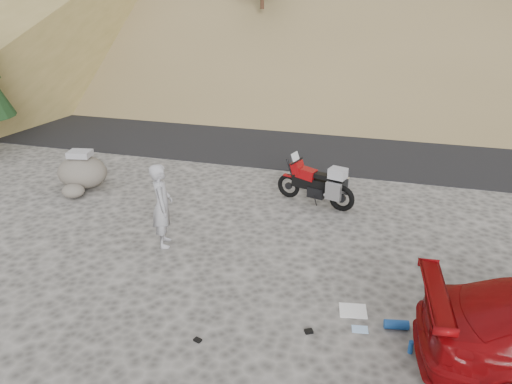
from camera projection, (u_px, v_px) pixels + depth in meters
ground at (271, 267)px, 10.12m from camera, size 140.00×140.00×0.00m
road at (332, 141)px, 18.08m from camera, size 120.00×7.00×0.05m
motorcycle at (319, 184)px, 12.74m from camera, size 2.14×1.00×1.30m
man at (165, 244)px, 11.01m from camera, size 0.69×0.80×1.87m
boulder at (82, 171)px, 13.85m from camera, size 1.42×1.22×1.08m
small_rock at (73, 191)px, 13.32m from camera, size 0.67×0.61×0.37m
gear_white_cloth at (353, 311)px, 8.78m from camera, size 0.54×0.49×0.02m
gear_blue_mat at (396, 325)px, 8.31m from camera, size 0.42×0.23×0.16m
gear_bottle at (411, 347)px, 7.76m from camera, size 0.10×0.10×0.22m
gear_funnel at (455, 339)px, 7.94m from camera, size 0.19×0.19×0.20m
gear_glove_a at (198, 340)px, 8.05m from camera, size 0.14×0.12×0.04m
gear_glove_b at (309, 331)px, 8.24m from camera, size 0.17×0.15×0.04m
gear_blue_cloth at (360, 329)px, 8.31m from camera, size 0.29×0.23×0.01m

